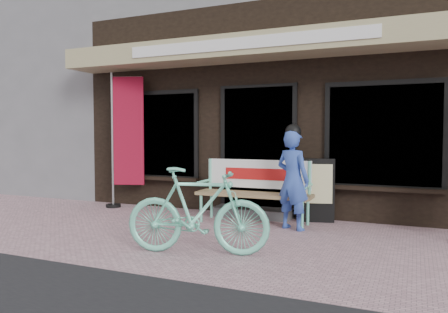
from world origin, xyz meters
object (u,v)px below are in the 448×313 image
at_px(person, 293,178).
at_px(nobori_red, 126,138).
at_px(bench, 255,186).
at_px(menu_stand, 318,190).
at_px(bicycle, 198,211).

distance_m(person, nobori_red, 3.42).
bearing_deg(bench, menu_stand, 23.67).
distance_m(bicycle, nobori_red, 3.60).
relative_size(person, menu_stand, 1.53).
xyz_separation_m(bench, bicycle, (-0.01, -1.95, -0.07)).
bearing_deg(person, bench, -179.83).
relative_size(person, bicycle, 0.92).
bearing_deg(bench, nobori_red, 171.59).
bearing_deg(menu_stand, bench, -169.88).
relative_size(person, nobori_red, 0.60).
distance_m(person, bicycle, 1.84).
bearing_deg(person, bicycle, -90.47).
height_order(bicycle, nobori_red, nobori_red).
relative_size(bench, bicycle, 1.09).
bearing_deg(nobori_red, person, -29.28).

